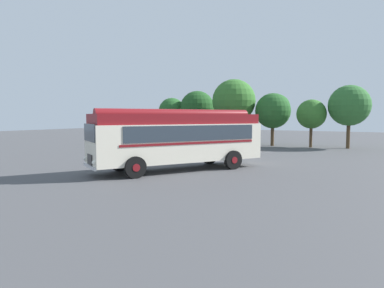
% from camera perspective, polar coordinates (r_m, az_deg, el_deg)
% --- Properties ---
extents(ground_plane, '(120.00, 120.00, 0.00)m').
position_cam_1_polar(ground_plane, '(19.89, -5.42, -4.31)').
color(ground_plane, '#474749').
extents(vintage_bus, '(7.16, 9.96, 3.49)m').
position_cam_1_polar(vintage_bus, '(19.55, -2.26, 1.14)').
color(vintage_bus, silver).
rests_on(vintage_bus, ground).
extents(car_near_left, '(2.01, 4.23, 1.66)m').
position_cam_1_polar(car_near_left, '(32.04, 4.78, 0.60)').
color(car_near_left, maroon).
rests_on(car_near_left, ground).
extents(car_mid_left, '(2.08, 4.26, 1.66)m').
position_cam_1_polar(car_mid_left, '(30.07, 8.32, 0.30)').
color(car_mid_left, silver).
rests_on(car_mid_left, ground).
extents(box_van, '(2.69, 5.90, 2.50)m').
position_cam_1_polar(box_van, '(33.33, -0.24, 1.65)').
color(box_van, navy).
rests_on(box_van, ground).
extents(tree_far_left, '(3.26, 3.26, 5.36)m').
position_cam_1_polar(tree_far_left, '(42.16, -3.44, 5.52)').
color(tree_far_left, '#4C3823').
rests_on(tree_far_left, ground).
extents(tree_left_of_centre, '(4.13, 4.13, 6.13)m').
position_cam_1_polar(tree_left_of_centre, '(41.01, 0.92, 5.91)').
color(tree_left_of_centre, '#4C3823').
rests_on(tree_left_of_centre, ground).
extents(tree_centre, '(4.70, 4.70, 7.11)m').
position_cam_1_polar(tree_centre, '(37.61, 6.96, 7.24)').
color(tree_centre, '#4C3823').
rests_on(tree_centre, ground).
extents(tree_right_of_centre, '(3.68, 3.68, 5.52)m').
position_cam_1_polar(tree_right_of_centre, '(36.97, 13.49, 5.55)').
color(tree_right_of_centre, '#4C3823').
rests_on(tree_right_of_centre, ground).
extents(tree_far_right, '(2.90, 2.90, 4.77)m').
position_cam_1_polar(tree_far_right, '(36.00, 19.28, 4.89)').
color(tree_far_right, '#4C3823').
rests_on(tree_far_right, ground).
extents(tree_extra_right, '(3.89, 3.89, 6.08)m').
position_cam_1_polar(tree_extra_right, '(36.05, 24.62, 5.76)').
color(tree_extra_right, '#4C3823').
rests_on(tree_extra_right, ground).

